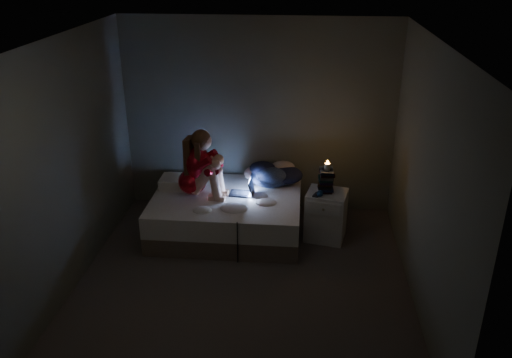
# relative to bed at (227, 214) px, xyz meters

# --- Properties ---
(floor) EXTENTS (3.60, 3.80, 0.02)m
(floor) POSITION_rel_bed_xyz_m (0.33, -1.10, -0.26)
(floor) COLOR #4E4541
(floor) RESTS_ON ground
(ceiling) EXTENTS (3.60, 3.80, 0.02)m
(ceiling) POSITION_rel_bed_xyz_m (0.33, -1.10, 2.36)
(ceiling) COLOR silver
(ceiling) RESTS_ON ground
(wall_back) EXTENTS (3.60, 0.02, 2.60)m
(wall_back) POSITION_rel_bed_xyz_m (0.33, 0.81, 1.05)
(wall_back) COLOR #5A5E55
(wall_back) RESTS_ON ground
(wall_front) EXTENTS (3.60, 0.02, 2.60)m
(wall_front) POSITION_rel_bed_xyz_m (0.33, -3.01, 1.05)
(wall_front) COLOR #5A5E55
(wall_front) RESTS_ON ground
(wall_left) EXTENTS (0.02, 3.80, 2.60)m
(wall_left) POSITION_rel_bed_xyz_m (-1.48, -1.10, 1.05)
(wall_left) COLOR #5A5E55
(wall_left) RESTS_ON ground
(wall_right) EXTENTS (0.02, 3.80, 2.60)m
(wall_right) POSITION_rel_bed_xyz_m (2.14, -1.10, 1.05)
(wall_right) COLOR #5A5E55
(wall_right) RESTS_ON ground
(bed) EXTENTS (1.84, 1.38, 0.51)m
(bed) POSITION_rel_bed_xyz_m (0.00, 0.00, 0.00)
(bed) COLOR silver
(bed) RESTS_ON ground
(pillow) EXTENTS (0.46, 0.33, 0.13)m
(pillow) POSITION_rel_bed_xyz_m (-0.66, 0.21, 0.32)
(pillow) COLOR white
(pillow) RESTS_ON bed
(woman) EXTENTS (0.58, 0.41, 0.87)m
(woman) POSITION_rel_bed_xyz_m (-0.42, -0.00, 0.69)
(woman) COLOR maroon
(woman) RESTS_ON bed
(laptop) EXTENTS (0.31, 0.23, 0.21)m
(laptop) POSITION_rel_bed_xyz_m (0.18, 0.07, 0.36)
(laptop) COLOR black
(laptop) RESTS_ON bed
(clothes_pile) EXTENTS (0.62, 0.53, 0.33)m
(clothes_pile) POSITION_rel_bed_xyz_m (0.52, 0.40, 0.42)
(clothes_pile) COLOR #161D3B
(clothes_pile) RESTS_ON bed
(nightstand) EXTENTS (0.55, 0.51, 0.63)m
(nightstand) POSITION_rel_bed_xyz_m (1.25, -0.03, 0.06)
(nightstand) COLOR silver
(nightstand) RESTS_ON ground
(book_stack) EXTENTS (0.19, 0.25, 0.27)m
(book_stack) POSITION_rel_bed_xyz_m (1.23, 0.00, 0.51)
(book_stack) COLOR black
(book_stack) RESTS_ON nightstand
(candle) EXTENTS (0.07, 0.07, 0.08)m
(candle) POSITION_rel_bed_xyz_m (1.23, 0.00, 0.69)
(candle) COLOR beige
(candle) RESTS_ON book_stack
(phone) EXTENTS (0.09, 0.15, 0.01)m
(phone) POSITION_rel_bed_xyz_m (1.14, -0.15, 0.38)
(phone) COLOR black
(phone) RESTS_ON nightstand
(blue_orb) EXTENTS (0.08, 0.08, 0.08)m
(blue_orb) POSITION_rel_bed_xyz_m (1.18, -0.18, 0.42)
(blue_orb) COLOR navy
(blue_orb) RESTS_ON nightstand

